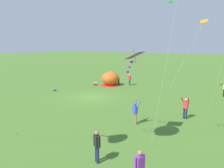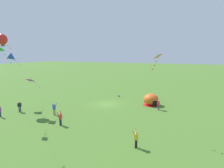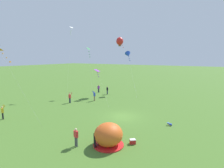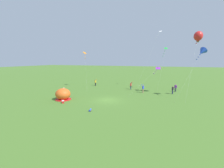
{
  "view_description": "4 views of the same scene",
  "coord_description": "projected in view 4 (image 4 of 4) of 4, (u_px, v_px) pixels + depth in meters",
  "views": [
    {
      "loc": [
        19.17,
        15.98,
        5.96
      ],
      "look_at": [
        1.1,
        3.71,
        2.1
      ],
      "focal_mm": 35.0,
      "sensor_mm": 36.0,
      "label": 1
    },
    {
      "loc": [
        -12.99,
        28.5,
        9.17
      ],
      "look_at": [
        -1.55,
        1.25,
        4.08
      ],
      "focal_mm": 28.0,
      "sensor_mm": 36.0,
      "label": 2
    },
    {
      "loc": [
        -20.34,
        -10.55,
        8.03
      ],
      "look_at": [
        1.06,
        2.32,
        4.16
      ],
      "focal_mm": 28.0,
      "sensor_mm": 36.0,
      "label": 3
    },
    {
      "loc": [
        10.12,
        -24.02,
        7.15
      ],
      "look_at": [
        -0.99,
        4.91,
        2.15
      ],
      "focal_mm": 24.0,
      "sensor_mm": 36.0,
      "label": 4
    }
  ],
  "objects": [
    {
      "name": "kite_orange",
      "position": [
        85.0,
        54.0,
        37.9
      ],
      "size": [
        2.76,
        3.8,
        9.3
      ],
      "color": "silver",
      "rests_on": "ground"
    },
    {
      "name": "kite_purple",
      "position": [
        157.0,
        69.0,
        32.25
      ],
      "size": [
        5.63,
        6.51,
        5.84
      ],
      "color": "silver",
      "rests_on": "ground"
    },
    {
      "name": "person_arms_raised",
      "position": [
        95.0,
        82.0,
        41.73
      ],
      "size": [
        0.57,
        0.69,
        1.89
      ],
      "color": "black",
      "rests_on": "ground"
    },
    {
      "name": "popup_tent",
      "position": [
        63.0,
        94.0,
        27.07
      ],
      "size": [
        2.81,
        2.81,
        2.1
      ],
      "color": "#D8591E",
      "rests_on": "ground"
    },
    {
      "name": "cooler_box",
      "position": [
        63.0,
        102.0,
        25.04
      ],
      "size": [
        0.62,
        0.64,
        0.44
      ],
      "color": "red",
      "rests_on": "ground"
    },
    {
      "name": "kite_green",
      "position": [
        165.0,
        51.0,
        33.98
      ],
      "size": [
        1.7,
        2.25,
        10.01
      ],
      "color": "silver",
      "rests_on": "ground"
    },
    {
      "name": "ground_plane",
      "position": [
        107.0,
        100.0,
        26.86
      ],
      "size": [
        300.0,
        300.0,
        0.0
      ],
      "primitive_type": "plane",
      "color": "#477028"
    },
    {
      "name": "person_watching_sky",
      "position": [
        143.0,
        88.0,
        32.75
      ],
      "size": [
        0.64,
        0.72,
        1.89
      ],
      "color": "#8C7251",
      "rests_on": "ground"
    },
    {
      "name": "person_center_field",
      "position": [
        64.0,
        91.0,
        29.88
      ],
      "size": [
        0.3,
        0.58,
        1.72
      ],
      "color": "#4C4C51",
      "rests_on": "ground"
    },
    {
      "name": "person_with_toddler",
      "position": [
        173.0,
        90.0,
        31.57
      ],
      "size": [
        0.4,
        0.52,
        1.72
      ],
      "color": "#1E2347",
      "rests_on": "ground"
    },
    {
      "name": "kite_red",
      "position": [
        198.0,
        36.0,
        27.68
      ],
      "size": [
        2.68,
        6.33,
        12.4
      ],
      "color": "silver",
      "rests_on": "ground"
    },
    {
      "name": "toddler_crawling",
      "position": [
        90.0,
        110.0,
        21.05
      ],
      "size": [
        0.27,
        0.55,
        0.32
      ],
      "color": "blue",
      "rests_on": "ground"
    },
    {
      "name": "person_flying_kite",
      "position": [
        131.0,
        85.0,
        36.55
      ],
      "size": [
        0.5,
        0.68,
        1.89
      ],
      "color": "#1E2347",
      "rests_on": "ground"
    },
    {
      "name": "person_strolling",
      "position": [
        176.0,
        88.0,
        33.88
      ],
      "size": [
        0.56,
        0.35,
        1.72
      ],
      "color": "#1E2347",
      "rests_on": "ground"
    },
    {
      "name": "kite_white",
      "position": [
        159.0,
        35.0,
        36.78
      ],
      "size": [
        5.56,
        3.38,
        14.33
      ],
      "color": "silver",
      "rests_on": "ground"
    },
    {
      "name": "kite_blue",
      "position": [
        202.0,
        52.0,
        26.24
      ],
      "size": [
        5.13,
        5.08,
        9.38
      ],
      "color": "silver",
      "rests_on": "ground"
    }
  ]
}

